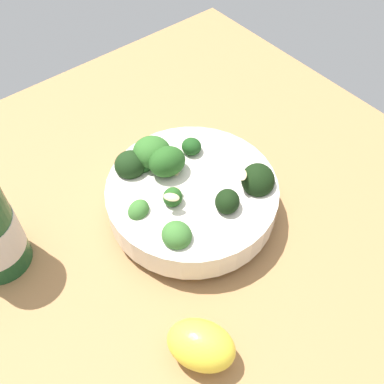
% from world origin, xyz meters
% --- Properties ---
extents(ground_plane, '(0.68, 0.68, 0.04)m').
position_xyz_m(ground_plane, '(0.00, 0.00, -0.02)').
color(ground_plane, '#996D42').
extents(bowl_of_broccoli, '(0.21, 0.21, 0.09)m').
position_xyz_m(bowl_of_broccoli, '(-0.02, 0.01, 0.04)').
color(bowl_of_broccoli, silver).
rests_on(bowl_of_broccoli, ground_plane).
extents(lemon_wedge, '(0.08, 0.08, 0.05)m').
position_xyz_m(lemon_wedge, '(-0.17, 0.11, 0.03)').
color(lemon_wedge, yellow).
rests_on(lemon_wedge, ground_plane).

